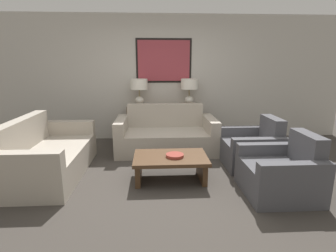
% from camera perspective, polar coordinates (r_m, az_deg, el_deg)
% --- Properties ---
extents(ground_plane, '(20.00, 20.00, 0.00)m').
position_cam_1_polar(ground_plane, '(3.86, 0.57, -11.77)').
color(ground_plane, '#3D3833').
extents(back_wall, '(7.97, 0.12, 2.65)m').
position_cam_1_polar(back_wall, '(5.80, -0.92, 10.37)').
color(back_wall, beige).
rests_on(back_wall, ground_plane).
extents(console_table, '(1.57, 0.40, 0.77)m').
position_cam_1_polar(console_table, '(5.66, -0.77, 0.61)').
color(console_table, brown).
rests_on(console_table, ground_plane).
extents(table_lamp_left, '(0.36, 0.36, 0.56)m').
position_cam_1_polar(table_lamp_left, '(5.54, -6.29, 8.40)').
color(table_lamp_left, silver).
rests_on(table_lamp_left, console_table).
extents(table_lamp_right, '(0.36, 0.36, 0.56)m').
position_cam_1_polar(table_lamp_right, '(5.58, 4.65, 8.47)').
color(table_lamp_right, silver).
rests_on(table_lamp_right, console_table).
extents(couch_by_back_wall, '(1.86, 0.95, 0.86)m').
position_cam_1_polar(couch_by_back_wall, '(5.03, -0.44, -2.19)').
color(couch_by_back_wall, '#ADA393').
rests_on(couch_by_back_wall, ground_plane).
extents(couch_by_side, '(0.95, 1.86, 0.86)m').
position_cam_1_polar(couch_by_side, '(4.35, -24.76, -6.01)').
color(couch_by_side, '#ADA393').
rests_on(couch_by_side, ground_plane).
extents(coffee_table, '(1.04, 0.68, 0.36)m').
position_cam_1_polar(coffee_table, '(3.79, 0.53, -7.93)').
color(coffee_table, '#4C331E').
rests_on(coffee_table, ground_plane).
extents(decorative_bowl, '(0.25, 0.25, 0.04)m').
position_cam_1_polar(decorative_bowl, '(3.72, 1.50, -6.43)').
color(decorative_bowl, '#93382D').
rests_on(decorative_bowl, coffee_table).
extents(armchair_near_back_wall, '(0.86, 0.87, 0.80)m').
position_cam_1_polar(armchair_near_back_wall, '(4.54, 17.90, -4.77)').
color(armchair_near_back_wall, '#4C4C51').
rests_on(armchair_near_back_wall, ground_plane).
extents(armchair_near_camera, '(0.86, 0.87, 0.80)m').
position_cam_1_polar(armchair_near_camera, '(3.70, 23.38, -9.48)').
color(armchair_near_camera, '#4C4C51').
rests_on(armchair_near_camera, ground_plane).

